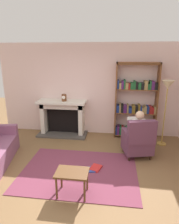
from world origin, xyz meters
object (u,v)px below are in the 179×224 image
Objects in this scene: mantel_clock at (64,98)px; armchair_reading at (138,140)px; seated_reader at (137,131)px; fireplace at (63,116)px; bookshelf at (136,104)px; side_table at (72,175)px; floor_lamp at (167,91)px.

mantel_clock reaches higher than armchair_reading.
fireplace is at bearing -40.63° from seated_reader.
fireplace is at bearing -179.08° from bookshelf.
side_table is at bearing 39.43° from seated_reader.
armchair_reading reaches higher than side_table.
floor_lamp is (1.99, 2.31, 1.10)m from side_table.
bookshelf reaches higher than side_table.
seated_reader is at bearing -27.15° from fireplace.
mantel_clock reaches higher than seated_reader.
floor_lamp is at bearing 49.25° from side_table.
fireplace reaches higher than side_table.
seated_reader is at bearing -91.84° from bookshelf.
bookshelf is 1.90× the size of seated_reader.
mantel_clock is 0.09× the size of bookshelf.
armchair_reading is 0.23m from seated_reader.
armchair_reading is (2.13, -1.19, -0.14)m from fireplace.
bookshelf is (2.14, 0.03, 0.44)m from fireplace.
bookshelf is (2.06, 0.14, -0.15)m from mantel_clock.
floor_lamp reaches higher than fireplace.
mantel_clock is 0.18× the size of seated_reader.
floor_lamp is (0.73, 0.79, 1.06)m from armchair_reading.
side_table is (0.79, -2.61, -0.78)m from mantel_clock.
side_table is at bearing -73.19° from mantel_clock.
armchair_reading is (-0.01, -1.23, -0.58)m from bookshelf.
mantel_clock is 2.31m from seated_reader.
fireplace is 0.84× the size of floor_lamp.
side_table is at bearing -72.17° from fireplace.
side_table is 0.32× the size of floor_lamp.
armchair_reading is 1.51m from floor_lamp.
mantel_clock is 2.81m from floor_lamp.
fireplace is 3.03m from floor_lamp.
mantel_clock is 2.07m from bookshelf.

